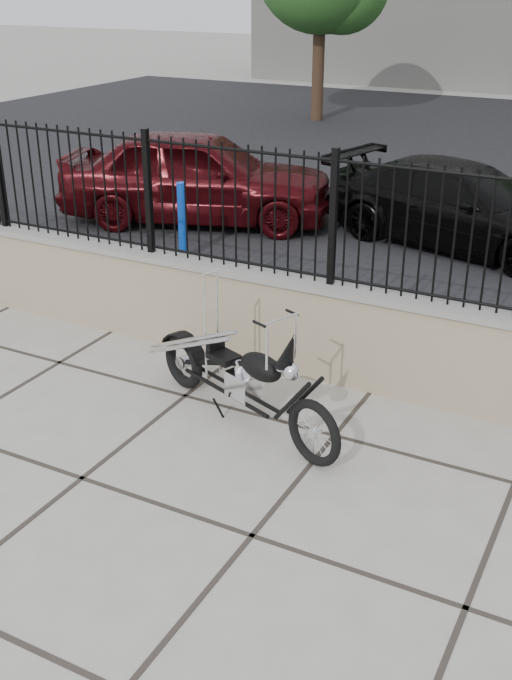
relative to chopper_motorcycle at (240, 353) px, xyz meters
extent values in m
plane|color=#99968E|center=(-0.66, -1.36, -0.65)|extent=(90.00, 90.00, 0.00)
plane|color=black|center=(-0.66, 11.14, -0.65)|extent=(30.00, 30.00, 0.00)
cube|color=gray|center=(-0.66, 1.14, -0.17)|extent=(14.00, 0.36, 0.96)
cube|color=black|center=(-0.66, 1.14, 0.91)|extent=(14.00, 0.08, 1.20)
imported|color=#3F090D|center=(-3.56, 5.13, 0.07)|extent=(4.55, 2.99, 1.44)
imported|color=black|center=(0.41, 5.80, -0.07)|extent=(4.31, 2.58, 1.17)
cylinder|color=blue|center=(-2.80, 3.50, -0.13)|extent=(0.14, 0.14, 1.05)
cylinder|color=#382619|center=(-5.78, 14.81, 0.92)|extent=(0.31, 0.31, 3.14)
camera|label=1|loc=(2.94, -5.30, 2.92)|focal=42.00mm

